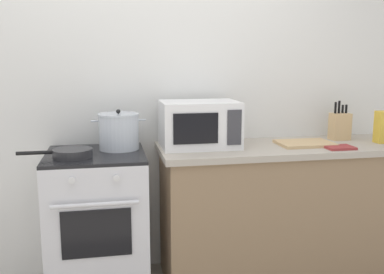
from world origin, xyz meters
name	(u,v)px	position (x,y,z in m)	size (l,w,h in m)	color
back_wall	(188,93)	(0.30, 0.97, 1.25)	(4.40, 0.10, 2.50)	silver
lower_cabinet_right	(283,213)	(0.90, 0.62, 0.44)	(1.64, 0.56, 0.88)	#8C7051
countertop_right	(285,148)	(0.90, 0.62, 0.90)	(1.70, 0.60, 0.04)	#ADA393
stove	(98,224)	(-0.35, 0.60, 0.46)	(0.60, 0.64, 0.92)	silver
stock_pot	(119,131)	(-0.20, 0.70, 1.04)	(0.34, 0.26, 0.26)	silver
frying_pan	(71,153)	(-0.48, 0.51, 0.95)	(0.43, 0.23, 0.05)	#28282B
microwave	(199,124)	(0.32, 0.68, 1.07)	(0.50, 0.37, 0.30)	white
cutting_board	(305,143)	(1.03, 0.60, 0.93)	(0.36, 0.26, 0.02)	tan
knife_block	(340,126)	(1.36, 0.74, 1.02)	(0.13, 0.10, 0.28)	tan
pasta_box	(382,127)	(1.58, 0.57, 1.03)	(0.08, 0.08, 0.22)	gold
oven_mitt	(339,147)	(1.19, 0.44, 0.93)	(0.18, 0.14, 0.02)	#993333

